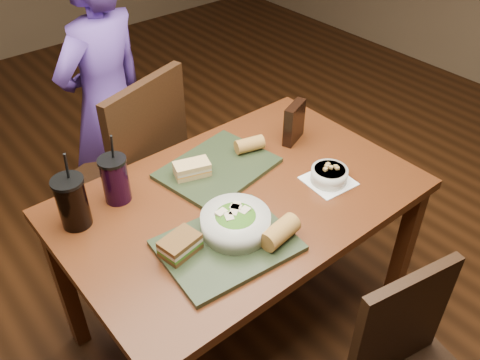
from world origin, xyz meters
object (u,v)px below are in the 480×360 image
(salad_bowl, at_px, (236,222))
(baguette_far, at_px, (250,144))
(tray_near, at_px, (227,245))
(cup_berry, at_px, (115,179))
(sandwich_far, at_px, (192,169))
(soup_bowl, at_px, (329,175))
(tray_far, at_px, (218,168))
(chair_far, at_px, (141,165))
(diner, at_px, (107,104))
(dining_table, at_px, (240,213))
(baguette_near, at_px, (280,232))
(chip_bag, at_px, (294,123))
(sandwich_near, at_px, (180,245))
(cup_cola, at_px, (72,202))

(salad_bowl, xyz_separation_m, baguette_far, (0.34, 0.33, -0.01))
(tray_near, relative_size, cup_berry, 1.53)
(sandwich_far, bearing_deg, soup_bowl, -41.85)
(tray_far, bearing_deg, cup_berry, 166.61)
(sandwich_far, bearing_deg, chair_far, 89.82)
(tray_near, bearing_deg, diner, 81.61)
(tray_far, distance_m, soup_bowl, 0.43)
(dining_table, xyz_separation_m, salad_bowl, (-0.14, -0.15, 0.15))
(salad_bowl, height_order, baguette_near, salad_bowl)
(soup_bowl, bearing_deg, dining_table, 153.92)
(diner, relative_size, cup_berry, 5.24)
(sandwich_far, bearing_deg, dining_table, -68.74)
(tray_near, bearing_deg, chip_bag, 27.62)
(salad_bowl, height_order, chip_bag, chip_bag)
(sandwich_near, bearing_deg, cup_berry, 92.20)
(diner, distance_m, cup_berry, 0.79)
(chip_bag, bearing_deg, baguette_near, -159.70)
(tray_near, relative_size, soup_bowl, 2.33)
(dining_table, distance_m, baguette_near, 0.32)
(salad_bowl, bearing_deg, chair_far, 84.87)
(dining_table, height_order, tray_near, tray_near)
(dining_table, xyz_separation_m, cup_cola, (-0.53, 0.24, 0.19))
(chip_bag, bearing_deg, soup_bowl, -129.45)
(diner, relative_size, soup_bowl, 7.95)
(salad_bowl, distance_m, baguette_far, 0.47)
(chair_far, height_order, salad_bowl, chair_far)
(chair_far, distance_m, tray_near, 0.83)
(salad_bowl, xyz_separation_m, cup_cola, (-0.38, 0.39, 0.04))
(baguette_far, height_order, cup_cola, cup_cola)
(soup_bowl, distance_m, chip_bag, 0.31)
(tray_near, height_order, tray_far, same)
(diner, distance_m, baguette_far, 0.83)
(sandwich_near, xyz_separation_m, chip_bag, (0.74, 0.25, 0.04))
(cup_cola, bearing_deg, tray_near, -52.14)
(dining_table, relative_size, sandwich_far, 8.70)
(tray_near, height_order, salad_bowl, salad_bowl)
(salad_bowl, bearing_deg, soup_bowl, -0.26)
(cup_cola, height_order, cup_berry, cup_cola)
(tray_far, height_order, baguette_near, baguette_near)
(tray_near, bearing_deg, tray_far, 56.62)
(cup_cola, bearing_deg, soup_bowl, -24.98)
(soup_bowl, bearing_deg, sandwich_near, 176.62)
(cup_cola, xyz_separation_m, chip_bag, (0.93, -0.10, -0.01))
(diner, bearing_deg, dining_table, 75.02)
(diner, distance_m, salad_bowl, 1.13)
(dining_table, bearing_deg, sandwich_far, 111.26)
(baguette_near, height_order, cup_berry, cup_berry)
(soup_bowl, xyz_separation_m, baguette_near, (-0.37, -0.12, 0.02))
(tray_near, relative_size, baguette_far, 3.64)
(diner, relative_size, baguette_near, 10.43)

